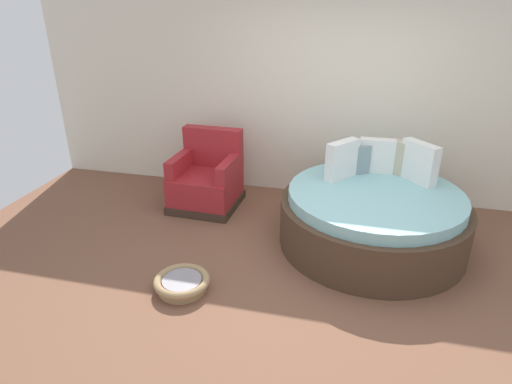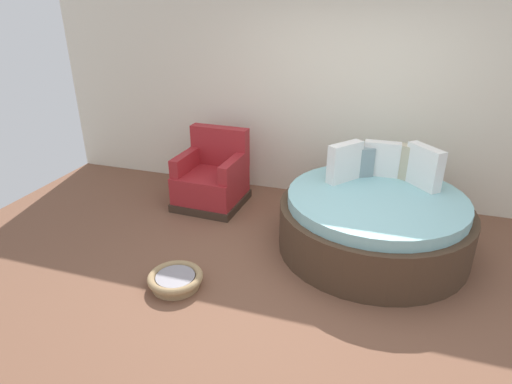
# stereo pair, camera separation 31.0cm
# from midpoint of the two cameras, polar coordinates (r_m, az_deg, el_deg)

# --- Properties ---
(ground_plane) EXTENTS (8.00, 8.00, 0.02)m
(ground_plane) POSITION_cam_midpoint_polar(r_m,az_deg,el_deg) (4.22, 5.57, -11.30)
(ground_plane) COLOR brown
(back_wall) EXTENTS (8.00, 0.12, 2.67)m
(back_wall) POSITION_cam_midpoint_polar(r_m,az_deg,el_deg) (5.55, 9.35, 12.66)
(back_wall) COLOR silver
(back_wall) RESTS_ON ground_plane
(round_daybed) EXTENTS (1.95, 1.95, 1.05)m
(round_daybed) POSITION_cam_midpoint_polar(r_m,az_deg,el_deg) (4.69, 13.39, -3.17)
(round_daybed) COLOR #473323
(round_daybed) RESTS_ON ground_plane
(red_armchair) EXTENTS (0.83, 0.83, 0.94)m
(red_armchair) POSITION_cam_midpoint_polar(r_m,az_deg,el_deg) (5.48, -8.11, 1.53)
(red_armchair) COLOR #38281E
(red_armchair) RESTS_ON ground_plane
(pet_basket) EXTENTS (0.51, 0.51, 0.13)m
(pet_basket) POSITION_cam_midpoint_polar(r_m,az_deg,el_deg) (4.08, -11.96, -11.72)
(pet_basket) COLOR #9E7F56
(pet_basket) RESTS_ON ground_plane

